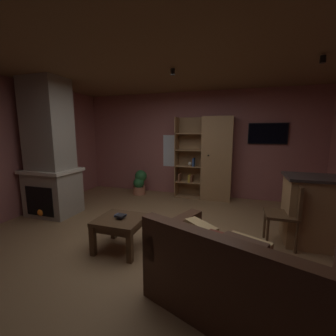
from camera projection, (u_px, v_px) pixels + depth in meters
The scene contains 17 objects.
floor at pixel (160, 241), 3.37m from camera, with size 5.88×5.23×0.02m, color olive.
wall_back at pixel (195, 145), 5.65m from camera, with size 6.00×0.06×2.61m, color #9E5B56.
wall_left at pixel (7, 150), 4.05m from camera, with size 0.06×5.23×2.61m, color #9E5B56.
ceiling at pixel (159, 57), 2.95m from camera, with size 5.88×5.23×0.02m, color brown.
window_pane_back at pixel (177, 151), 5.78m from camera, with size 0.77×0.01×0.83m, color white.
stone_fireplace at pixel (50, 156), 4.27m from camera, with size 0.97×0.77×2.61m.
bookshelf_cabinet at pixel (213, 159), 5.29m from camera, with size 1.35×0.41×1.98m.
leather_couch at pixel (237, 281), 1.99m from camera, with size 1.81×1.39×0.84m.
coffee_table at pixel (120, 224), 3.06m from camera, with size 0.62×0.59×0.46m.
table_book_0 at pixel (120, 216), 3.10m from camera, with size 0.14×0.11×0.03m, color #2D4C8C.
table_book_1 at pixel (121, 216), 3.02m from camera, with size 0.11×0.11×0.03m, color black.
dining_chair at pixel (288, 211), 3.11m from camera, with size 0.42×0.42×0.92m.
potted_floor_plant at pixel (140, 182), 5.78m from camera, with size 0.35×0.37×0.64m.
wall_mounted_tv at pixel (268, 134), 5.04m from camera, with size 0.84×0.06×0.47m.
track_light_spot_0 at pixel (57, 81), 4.02m from camera, with size 0.07×0.07×0.09m, color black.
track_light_spot_1 at pixel (173, 72), 3.39m from camera, with size 0.07×0.07×0.09m, color black.
track_light_spot_2 at pixel (323, 59), 2.80m from camera, with size 0.07×0.07×0.09m, color black.
Camera 1 is at (1.07, -2.96, 1.63)m, focal length 23.65 mm.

